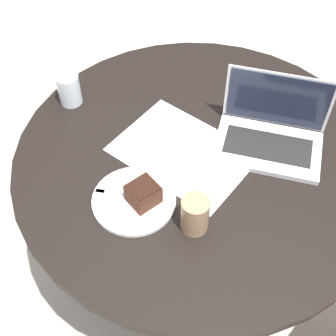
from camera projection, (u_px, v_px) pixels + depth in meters
ground_plane at (190, 269)px, 2.07m from camera, size 12.00×12.00×0.00m
dining_table at (197, 183)px, 1.59m from camera, size 1.17×1.17×0.77m
paper_document at (183, 152)px, 1.47m from camera, size 0.45×0.34×0.00m
plate at (134, 200)px, 1.35m from camera, size 0.24×0.24×0.01m
cake_slice at (143, 194)px, 1.31m from camera, size 0.10×0.10×0.07m
fork at (118, 194)px, 1.35m from camera, size 0.17×0.08×0.00m
coffee_glass at (195, 215)px, 1.26m from camera, size 0.08×0.08×0.11m
water_glass at (69, 89)px, 1.58m from camera, size 0.08×0.08×0.11m
laptop at (270, 135)px, 1.47m from camera, size 0.38×0.30×0.22m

